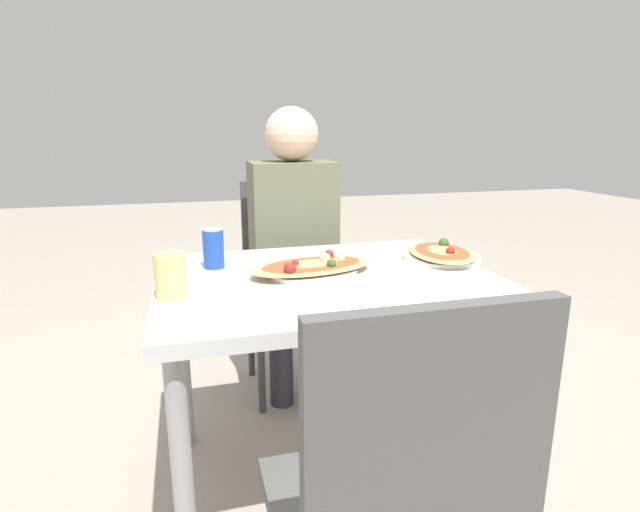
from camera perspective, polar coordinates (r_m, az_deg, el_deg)
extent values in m
plane|color=#9E9384|center=(1.85, 0.69, -24.35)|extent=(14.00, 14.00, 0.00)
cube|color=silver|center=(1.52, 0.77, -2.97)|extent=(1.00, 0.79, 0.04)
cylinder|color=#99999E|center=(1.33, -15.37, -23.95)|extent=(0.05, 0.05, 0.69)
cylinder|color=#99999E|center=(1.58, 21.10, -17.87)|extent=(0.05, 0.05, 0.69)
cylinder|color=#99999E|center=(1.91, -15.42, -11.42)|extent=(0.05, 0.05, 0.69)
cylinder|color=#99999E|center=(2.09, 10.14, -8.85)|extent=(0.05, 0.05, 0.69)
cube|color=#4C4C4C|center=(2.21, -3.19, -4.50)|extent=(0.40, 0.40, 0.04)
cube|color=#4C4C4C|center=(2.32, -4.22, 2.88)|extent=(0.38, 0.03, 0.47)
cylinder|color=#38383D|center=(2.18, 2.30, -11.34)|extent=(0.03, 0.03, 0.43)
cylinder|color=#38383D|center=(2.12, -6.73, -12.31)|extent=(0.03, 0.03, 0.43)
cylinder|color=#38383D|center=(2.48, -0.06, -8.07)|extent=(0.03, 0.03, 0.43)
cylinder|color=#38383D|center=(2.42, -7.94, -8.78)|extent=(0.03, 0.03, 0.43)
cube|color=#4C4C4C|center=(0.78, 12.66, -21.81)|extent=(0.38, 0.03, 0.47)
cylinder|color=#2D2D38|center=(2.19, -0.41, -10.62)|extent=(0.10, 0.10, 0.47)
cylinder|color=#2D2D38|center=(2.16, -4.48, -11.04)|extent=(0.10, 0.10, 0.47)
cube|color=#60664C|center=(2.10, -3.13, 3.04)|extent=(0.35, 0.23, 0.56)
sphere|color=beige|center=(2.06, -3.28, 13.73)|extent=(0.22, 0.22, 0.22)
cylinder|color=white|center=(1.53, -0.89, -1.77)|extent=(0.28, 0.28, 0.01)
ellipsoid|color=#E0AD66|center=(1.52, -0.89, -1.16)|extent=(0.42, 0.27, 0.02)
ellipsoid|color=#C14C28|center=(1.52, -0.90, -0.94)|extent=(0.35, 0.22, 0.01)
sphere|color=maroon|center=(1.51, -2.82, -0.84)|extent=(0.02, 0.02, 0.02)
sphere|color=beige|center=(1.55, 0.63, -0.27)|extent=(0.03, 0.03, 0.03)
sphere|color=beige|center=(1.55, 2.29, -0.31)|extent=(0.03, 0.03, 0.03)
sphere|color=#335928|center=(1.49, 1.31, -0.90)|extent=(0.03, 0.03, 0.03)
sphere|color=maroon|center=(1.61, 1.06, 0.20)|extent=(0.03, 0.03, 0.03)
sphere|color=maroon|center=(1.43, -3.46, -1.48)|extent=(0.04, 0.04, 0.04)
cylinder|color=#1E47B2|center=(1.62, -12.08, 0.78)|extent=(0.07, 0.07, 0.12)
cylinder|color=silver|center=(1.60, -12.20, 2.95)|extent=(0.06, 0.06, 0.00)
cylinder|color=#E0DB7F|center=(1.35, -16.71, -2.19)|extent=(0.08, 0.08, 0.12)
cylinder|color=white|center=(1.74, 13.71, -0.15)|extent=(0.26, 0.26, 0.01)
ellipsoid|color=#E0AD66|center=(1.74, 13.75, 0.39)|extent=(0.27, 0.35, 0.02)
ellipsoid|color=#C14C28|center=(1.74, 13.76, 0.59)|extent=(0.22, 0.29, 0.01)
sphere|color=#335928|center=(1.81, 13.97, 1.44)|extent=(0.04, 0.04, 0.04)
sphere|color=maroon|center=(1.70, 14.68, 0.52)|extent=(0.03, 0.03, 0.03)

